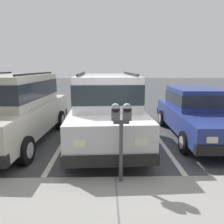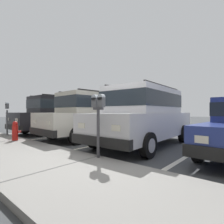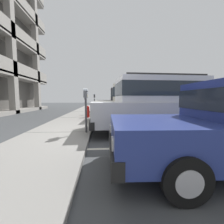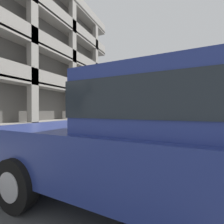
% 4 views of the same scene
% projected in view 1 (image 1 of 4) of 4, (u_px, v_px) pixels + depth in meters
% --- Properties ---
extents(ground_plane, '(80.00, 80.00, 0.10)m').
position_uv_depth(ground_plane, '(115.00, 180.00, 4.44)').
color(ground_plane, '#444749').
extents(sidewalk, '(40.00, 2.20, 0.12)m').
position_uv_depth(sidewalk, '(118.00, 218.00, 3.14)').
color(sidewalk, gray).
rests_on(sidewalk, ground_plane).
extents(parking_stall_lines, '(11.76, 4.80, 0.01)m').
position_uv_depth(parking_stall_lines, '(58.00, 152.00, 5.76)').
color(parking_stall_lines, silver).
rests_on(parking_stall_lines, ground_plane).
extents(silver_suv, '(2.15, 4.85, 2.03)m').
position_uv_depth(silver_suv, '(106.00, 106.00, 6.34)').
color(silver_suv, silver).
rests_on(silver_suv, ground_plane).
extents(red_sedan, '(1.96, 4.54, 1.54)m').
position_uv_depth(red_sedan, '(197.00, 111.00, 6.91)').
color(red_sedan, navy).
rests_on(red_sedan, ground_plane).
extents(dark_hatchback, '(2.22, 4.88, 2.03)m').
position_uv_depth(dark_hatchback, '(15.00, 106.00, 6.31)').
color(dark_hatchback, beige).
rests_on(dark_hatchback, ground_plane).
extents(parking_meter_near, '(0.35, 0.12, 1.45)m').
position_uv_depth(parking_meter_near, '(121.00, 125.00, 3.84)').
color(parking_meter_near, '#47474C').
rests_on(parking_meter_near, sidewalk).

